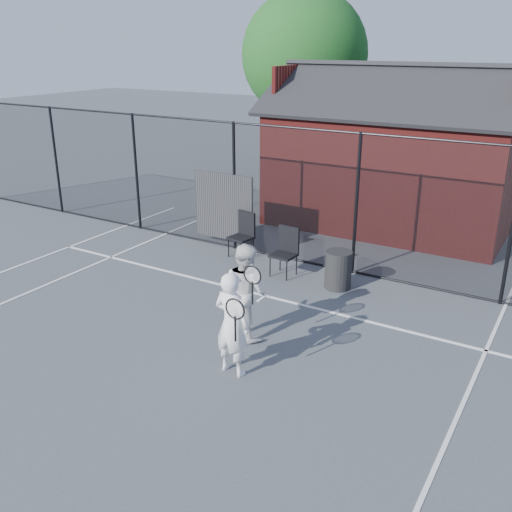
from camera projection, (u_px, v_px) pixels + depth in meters
The scene contains 10 objects.
ground at pixel (167, 366), 8.75m from camera, with size 80.00×80.00×0.00m, color #474B52.
court_lines at pixel (105, 411), 7.68m from camera, with size 11.02×18.00×0.01m.
fence at pixel (300, 199), 12.39m from camera, with size 22.04×3.00×3.00m.
clubhouse at pixel (395, 164), 15.15m from camera, with size 6.50×4.36×4.19m.
tree_left at pixel (305, 55), 20.25m from camera, with size 4.48×4.48×6.44m.
player_front at pixel (232, 324), 8.31m from camera, with size 0.74×0.56×1.62m.
player_back at pixel (246, 291), 9.40m from camera, with size 0.98×0.89×1.63m.
chair_left at pixel (241, 236), 13.01m from camera, with size 0.49×0.51×1.01m, color black.
chair_right at pixel (284, 253), 11.95m from camera, with size 0.49×0.51×1.02m, color black.
waste_bin at pixel (338, 270), 11.39m from camera, with size 0.53×0.53×0.78m, color #252525.
Camera 1 is at (5.07, -5.80, 4.69)m, focal length 40.00 mm.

